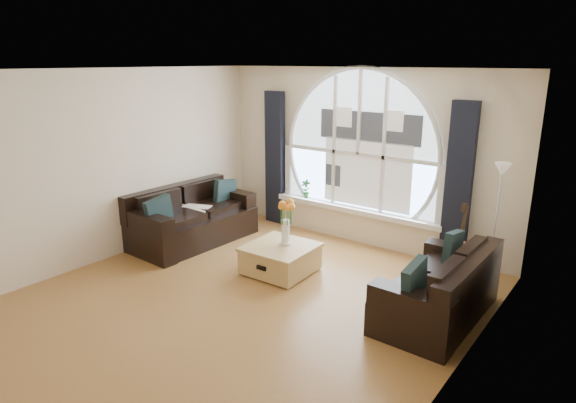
# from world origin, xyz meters

# --- Properties ---
(ground) EXTENTS (5.00, 5.50, 0.01)m
(ground) POSITION_xyz_m (0.00, 0.00, 0.00)
(ground) COLOR brown
(ground) RESTS_ON ground
(ceiling) EXTENTS (5.00, 5.50, 0.01)m
(ceiling) POSITION_xyz_m (0.00, 0.00, 2.70)
(ceiling) COLOR silver
(ceiling) RESTS_ON ground
(wall_back) EXTENTS (5.00, 0.01, 2.70)m
(wall_back) POSITION_xyz_m (0.00, 2.75, 1.35)
(wall_back) COLOR beige
(wall_back) RESTS_ON ground
(wall_left) EXTENTS (0.01, 5.50, 2.70)m
(wall_left) POSITION_xyz_m (-2.50, 0.00, 1.35)
(wall_left) COLOR beige
(wall_left) RESTS_ON ground
(wall_right) EXTENTS (0.01, 5.50, 2.70)m
(wall_right) POSITION_xyz_m (2.50, 0.00, 1.35)
(wall_right) COLOR beige
(wall_right) RESTS_ON ground
(attic_slope) EXTENTS (0.92, 5.50, 0.72)m
(attic_slope) POSITION_xyz_m (2.20, 0.00, 2.35)
(attic_slope) COLOR silver
(attic_slope) RESTS_ON ground
(arched_window) EXTENTS (2.60, 0.06, 2.15)m
(arched_window) POSITION_xyz_m (0.00, 2.72, 1.62)
(arched_window) COLOR silver
(arched_window) RESTS_ON wall_back
(window_sill) EXTENTS (2.90, 0.22, 0.08)m
(window_sill) POSITION_xyz_m (0.00, 2.65, 0.51)
(window_sill) COLOR white
(window_sill) RESTS_ON wall_back
(window_frame) EXTENTS (2.76, 0.08, 2.15)m
(window_frame) POSITION_xyz_m (0.00, 2.69, 1.62)
(window_frame) COLOR white
(window_frame) RESTS_ON wall_back
(neighbor_house) EXTENTS (1.70, 0.02, 1.50)m
(neighbor_house) POSITION_xyz_m (0.15, 2.71, 1.50)
(neighbor_house) COLOR silver
(neighbor_house) RESTS_ON wall_back
(curtain_left) EXTENTS (0.35, 0.12, 2.30)m
(curtain_left) POSITION_xyz_m (-1.60, 2.63, 1.15)
(curtain_left) COLOR black
(curtain_left) RESTS_ON ground
(curtain_right) EXTENTS (0.35, 0.12, 2.30)m
(curtain_right) POSITION_xyz_m (1.60, 2.63, 1.15)
(curtain_right) COLOR black
(curtain_right) RESTS_ON ground
(sofa_left) EXTENTS (1.04, 2.00, 0.87)m
(sofa_left) POSITION_xyz_m (-2.00, 1.05, 0.40)
(sofa_left) COLOR black
(sofa_left) RESTS_ON ground
(sofa_right) EXTENTS (0.89, 1.75, 0.77)m
(sofa_right) POSITION_xyz_m (1.97, 1.07, 0.40)
(sofa_right) COLOR black
(sofa_right) RESTS_ON ground
(coffee_chest) EXTENTS (0.90, 0.90, 0.42)m
(coffee_chest) POSITION_xyz_m (-0.17, 0.96, 0.21)
(coffee_chest) COLOR tan
(coffee_chest) RESTS_ON ground
(throw_blanket) EXTENTS (0.71, 0.71, 0.10)m
(throw_blanket) POSITION_xyz_m (-1.98, 0.96, 0.50)
(throw_blanket) COLOR silver
(throw_blanket) RESTS_ON sofa_left
(vase_flowers) EXTENTS (0.24, 0.24, 0.70)m
(vase_flowers) POSITION_xyz_m (-0.15, 1.04, 0.77)
(vase_flowers) COLOR white
(vase_flowers) RESTS_ON coffee_chest
(floor_lamp) EXTENTS (0.24, 0.24, 1.60)m
(floor_lamp) POSITION_xyz_m (2.21, 2.31, 0.80)
(floor_lamp) COLOR #B2B2B2
(floor_lamp) RESTS_ON ground
(guitar) EXTENTS (0.41, 0.32, 1.06)m
(guitar) POSITION_xyz_m (1.84, 2.27, 0.53)
(guitar) COLOR #975830
(guitar) RESTS_ON ground
(potted_plant) EXTENTS (0.19, 0.15, 0.31)m
(potted_plant) POSITION_xyz_m (-0.95, 2.65, 0.71)
(potted_plant) COLOR #1E6023
(potted_plant) RESTS_ON window_sill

